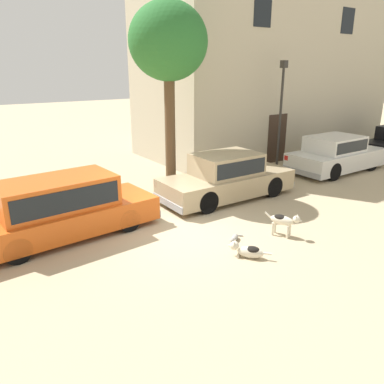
% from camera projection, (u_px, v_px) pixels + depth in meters
% --- Properties ---
extents(ground_plane, '(80.00, 80.00, 0.00)m').
position_uv_depth(ground_plane, '(178.00, 231.00, 9.68)').
color(ground_plane, tan).
extents(parked_sedan_nearest, '(4.73, 1.99, 1.50)m').
position_uv_depth(parked_sedan_nearest, '(61.00, 206.00, 9.17)').
color(parked_sedan_nearest, '#D15619').
rests_on(parked_sedan_nearest, ground_plane).
extents(parked_sedan_second, '(4.56, 1.75, 1.46)m').
position_uv_depth(parked_sedan_second, '(227.00, 176.00, 11.94)').
color(parked_sedan_second, tan).
rests_on(parked_sedan_second, ground_plane).
extents(parked_sedan_third, '(4.36, 1.82, 1.44)m').
position_uv_depth(parked_sedan_third, '(336.00, 154.00, 15.07)').
color(parked_sedan_third, silver).
rests_on(parked_sedan_third, ground_plane).
extents(apartment_block, '(12.62, 5.32, 8.91)m').
position_uv_depth(apartment_block, '(269.00, 58.00, 18.45)').
color(apartment_block, '#BCB299').
rests_on(apartment_block, ground_plane).
extents(stray_dog_spotted, '(0.46, 0.91, 0.64)m').
position_uv_depth(stray_dog_spotted, '(284.00, 220.00, 9.27)').
color(stray_dog_spotted, beige).
rests_on(stray_dog_spotted, ground_plane).
extents(stray_dog_tan, '(0.67, 0.82, 0.38)m').
position_uv_depth(stray_dog_tan, '(248.00, 251.00, 8.30)').
color(stray_dog_tan, beige).
rests_on(stray_dog_tan, ground_plane).
extents(stray_cat, '(0.57, 0.41, 0.17)m').
position_uv_depth(stray_cat, '(234.00, 238.00, 9.11)').
color(stray_cat, gray).
rests_on(stray_cat, ground_plane).
extents(street_lamp, '(0.22, 0.22, 4.27)m').
position_uv_depth(street_lamp, '(281.00, 102.00, 14.83)').
color(street_lamp, '#2D2B28').
rests_on(street_lamp, ground_plane).
extents(acacia_tree_left, '(2.44, 2.19, 5.91)m').
position_uv_depth(acacia_tree_left, '(169.00, 45.00, 11.19)').
color(acacia_tree_left, brown).
rests_on(acacia_tree_left, ground_plane).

